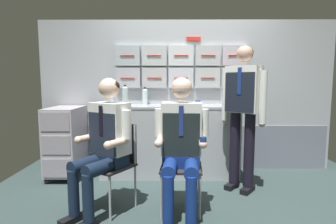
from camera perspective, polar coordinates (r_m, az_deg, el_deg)
The scene contains 17 objects.
ground at distance 2.89m, azimuth 5.41°, elevation -20.46°, with size 4.80×4.80×0.04m, color #2E3E3D.
galley_bulkhead at distance 3.95m, azimuth 3.72°, elevation 3.40°, with size 4.20×0.14×2.15m.
galley_counter at distance 3.74m, azimuth 0.32°, elevation -5.97°, with size 1.88×0.53×0.96m.
service_trolley at distance 3.91m, azimuth -20.72°, elevation -5.52°, with size 0.40×0.65×0.94m.
folding_chair_left at distance 2.85m, azimuth -10.88°, elevation -9.03°, with size 0.55×0.55×0.85m.
crew_member_left at distance 2.70m, azimuth -13.30°, elevation -5.48°, with size 0.63×0.71×1.32m.
folding_chair_right at distance 2.79m, azimuth 2.87°, elevation -9.27°, with size 0.43×0.43×0.85m.
crew_member_right at distance 2.59m, azimuth 2.79°, elevation -5.74°, with size 0.52×0.66×1.32m.
crew_member_standing at distance 3.25m, azimuth 15.52°, elevation 1.33°, with size 0.43×0.41×1.69m.
water_bottle_short at distance 3.89m, azimuth -11.72°, elevation 3.11°, with size 0.07×0.07×0.23m.
water_bottle_clear at distance 3.85m, azimuth -4.87°, elevation 3.31°, with size 0.08×0.08×0.25m.
sparkling_bottle_green at distance 3.65m, azimuth 12.56°, elevation 3.05°, with size 0.08×0.08×0.25m.
water_bottle_tall at distance 3.58m, azimuth -9.02°, elevation 3.32°, with size 0.08×0.08×0.28m.
paper_cup_tan at distance 3.61m, azimuth 6.31°, elevation 1.88°, with size 0.08×0.08×0.08m.
coffee_cup_spare at distance 3.76m, azimuth 2.58°, elevation 2.00°, with size 0.07×0.07×0.06m.
espresso_cup_small at distance 3.60m, azimuth -13.04°, elevation 1.61°, with size 0.07×0.07×0.06m.
snack_banana at distance 3.83m, azimuth -9.31°, elevation 1.80°, with size 0.17×0.10×0.04m.
Camera 1 is at (-0.24, -2.56, 1.28)m, focal length 28.95 mm.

